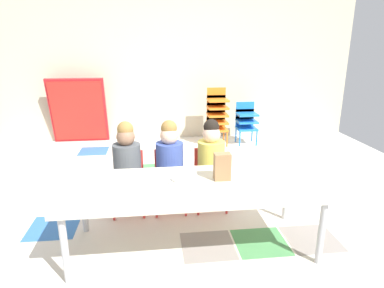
# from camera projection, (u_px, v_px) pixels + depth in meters

# --- Properties ---
(ground_plane) EXTENTS (6.11, 5.00, 0.02)m
(ground_plane) POSITION_uv_depth(u_px,v_px,m) (194.00, 199.00, 3.61)
(ground_plane) COLOR silver
(back_wall) EXTENTS (6.11, 0.10, 2.75)m
(back_wall) POSITION_uv_depth(u_px,v_px,m) (176.00, 57.00, 5.59)
(back_wall) COLOR beige
(back_wall) RESTS_ON ground_plane
(craft_table) EXTENTS (2.00, 0.79, 0.55)m
(craft_table) POSITION_uv_depth(u_px,v_px,m) (193.00, 189.00, 2.62)
(craft_table) COLOR beige
(craft_table) RESTS_ON ground_plane
(seated_child_near_camera) EXTENTS (0.32, 0.32, 0.92)m
(seated_child_near_camera) POSITION_uv_depth(u_px,v_px,m) (127.00, 160.00, 3.14)
(seated_child_near_camera) COLOR red
(seated_child_near_camera) RESTS_ON ground_plane
(seated_child_middle_seat) EXTENTS (0.33, 0.33, 0.92)m
(seated_child_middle_seat) POSITION_uv_depth(u_px,v_px,m) (170.00, 158.00, 3.18)
(seated_child_middle_seat) COLOR red
(seated_child_middle_seat) RESTS_ON ground_plane
(seated_child_far_right) EXTENTS (0.32, 0.32, 0.92)m
(seated_child_far_right) POSITION_uv_depth(u_px,v_px,m) (211.00, 157.00, 3.23)
(seated_child_far_right) COLOR red
(seated_child_far_right) RESTS_ON ground_plane
(kid_chair_orange_stack) EXTENTS (0.32, 0.30, 0.92)m
(kid_chair_orange_stack) POSITION_uv_depth(u_px,v_px,m) (217.00, 113.00, 5.39)
(kid_chair_orange_stack) COLOR orange
(kid_chair_orange_stack) RESTS_ON ground_plane
(kid_chair_blue_stack) EXTENTS (0.32, 0.30, 0.68)m
(kid_chair_blue_stack) POSITION_uv_depth(u_px,v_px,m) (246.00, 120.00, 5.48)
(kid_chair_blue_stack) COLOR blue
(kid_chair_blue_stack) RESTS_ON ground_plane
(folded_activity_table) EXTENTS (0.90, 0.29, 1.09)m
(folded_activity_table) POSITION_uv_depth(u_px,v_px,m) (78.00, 111.00, 5.46)
(folded_activity_table) COLOR red
(folded_activity_table) RESTS_ON ground_plane
(paper_bag_brown) EXTENTS (0.13, 0.09, 0.22)m
(paper_bag_brown) POSITION_uv_depth(u_px,v_px,m) (222.00, 167.00, 2.66)
(paper_bag_brown) COLOR #9E754C
(paper_bag_brown) RESTS_ON craft_table
(paper_plate_near_edge) EXTENTS (0.18, 0.18, 0.01)m
(paper_plate_near_edge) POSITION_uv_depth(u_px,v_px,m) (178.00, 181.00, 2.65)
(paper_plate_near_edge) COLOR white
(paper_plate_near_edge) RESTS_ON craft_table
(paper_plate_center_table) EXTENTS (0.18, 0.18, 0.01)m
(paper_plate_center_table) POSITION_uv_depth(u_px,v_px,m) (203.00, 190.00, 2.49)
(paper_plate_center_table) COLOR white
(paper_plate_center_table) RESTS_ON craft_table
(donut_powdered_on_plate) EXTENTS (0.10, 0.10, 0.03)m
(donut_powdered_on_plate) POSITION_uv_depth(u_px,v_px,m) (178.00, 178.00, 2.65)
(donut_powdered_on_plate) COLOR white
(donut_powdered_on_plate) RESTS_ON craft_table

